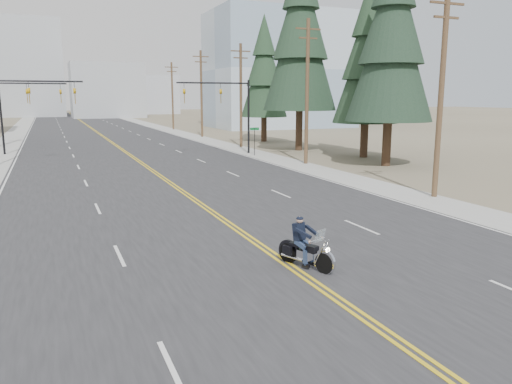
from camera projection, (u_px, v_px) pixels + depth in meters
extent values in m
plane|color=#776D56|center=(300.00, 274.00, 15.63)|extent=(400.00, 400.00, 0.00)
cube|color=#303033|center=(96.00, 131.00, 79.12)|extent=(20.00, 200.00, 0.01)
cube|color=#A5A5A0|center=(16.00, 133.00, 74.79)|extent=(3.00, 200.00, 0.01)
cube|color=#A5A5A0|center=(168.00, 130.00, 83.45)|extent=(3.00, 200.00, 0.01)
cylinder|color=black|center=(38.00, 81.00, 40.57)|extent=(7.00, 0.14, 0.14)
imported|color=#BF8C0C|center=(29.00, 89.00, 40.43)|extent=(0.21, 0.26, 1.30)
imported|color=#BF8C0C|center=(74.00, 89.00, 41.74)|extent=(0.21, 0.26, 1.30)
cylinder|color=black|center=(249.00, 117.00, 48.13)|extent=(0.20, 0.20, 7.00)
cylinder|color=black|center=(213.00, 83.00, 46.21)|extent=(7.00, 0.14, 0.14)
imported|color=#BF8C0C|center=(221.00, 90.00, 46.60)|extent=(0.21, 0.26, 1.30)
imported|color=#BF8C0C|center=(184.00, 90.00, 45.28)|extent=(0.21, 0.26, 1.30)
cylinder|color=black|center=(1.00, 118.00, 47.11)|extent=(0.20, 0.20, 7.00)
cylinder|color=black|center=(33.00, 83.00, 47.64)|extent=(6.00, 0.14, 0.14)
imported|color=#BF8C0C|center=(27.00, 90.00, 47.53)|extent=(0.21, 0.26, 1.30)
imported|color=#BF8C0C|center=(60.00, 90.00, 48.66)|extent=(0.21, 0.26, 1.30)
cylinder|color=black|center=(255.00, 142.00, 46.66)|extent=(0.06, 0.06, 2.60)
cube|color=#0C5926|center=(255.00, 129.00, 46.43)|extent=(0.90, 0.03, 0.25)
cylinder|color=brown|center=(441.00, 96.00, 26.55)|extent=(0.30, 0.30, 11.00)
cube|color=brown|center=(447.00, 3.00, 25.67)|extent=(2.20, 0.12, 0.12)
cube|color=brown|center=(446.00, 17.00, 25.80)|extent=(1.60, 0.12, 0.12)
cylinder|color=brown|center=(307.00, 93.00, 40.11)|extent=(0.30, 0.30, 11.50)
cube|color=brown|center=(308.00, 29.00, 39.18)|extent=(2.20, 0.12, 0.12)
cube|color=brown|center=(308.00, 38.00, 39.31)|extent=(1.60, 0.12, 0.12)
cylinder|color=brown|center=(241.00, 96.00, 53.76)|extent=(0.30, 0.30, 11.00)
cube|color=brown|center=(241.00, 51.00, 52.88)|extent=(2.20, 0.12, 0.12)
cube|color=brown|center=(241.00, 58.00, 53.01)|extent=(1.60, 0.12, 0.12)
cylinder|color=brown|center=(201.00, 94.00, 67.32)|extent=(0.30, 0.30, 11.50)
cube|color=brown|center=(201.00, 56.00, 66.39)|extent=(2.20, 0.12, 0.12)
cube|color=brown|center=(201.00, 62.00, 66.52)|extent=(1.60, 0.12, 0.12)
cylinder|color=brown|center=(172.00, 96.00, 82.79)|extent=(0.30, 0.30, 11.00)
cube|color=brown|center=(172.00, 67.00, 81.90)|extent=(2.20, 0.12, 0.12)
cube|color=brown|center=(172.00, 72.00, 82.03)|extent=(1.60, 0.12, 0.12)
cube|color=#9EB5CC|center=(279.00, 71.00, 89.28)|extent=(24.00, 16.00, 20.00)
cube|color=#ADB2B7|center=(107.00, 90.00, 130.70)|extent=(18.00, 14.00, 14.00)
cube|color=#B7BCC6|center=(241.00, 83.00, 128.76)|extent=(16.00, 12.00, 18.00)
cube|color=#ADB2B7|center=(24.00, 68.00, 135.65)|extent=(20.00, 15.00, 26.00)
cube|color=#B7BCC6|center=(153.00, 95.00, 159.96)|extent=(14.00, 14.00, 12.00)
cylinder|color=#382619|center=(387.00, 144.00, 39.74)|extent=(0.69, 0.69, 3.56)
cone|color=black|center=(391.00, 51.00, 38.40)|extent=(6.72, 6.72, 10.67)
cone|color=black|center=(393.00, 10.00, 37.83)|extent=(5.04, 5.04, 8.00)
cylinder|color=#382619|center=(364.00, 140.00, 45.42)|extent=(0.68, 0.68, 3.13)
cone|color=black|center=(367.00, 70.00, 44.24)|extent=(5.86, 5.86, 9.38)
cone|color=black|center=(368.00, 38.00, 43.74)|extent=(4.40, 4.40, 7.04)
cone|color=black|center=(370.00, 7.00, 43.24)|extent=(2.93, 2.93, 5.00)
cylinder|color=#382619|center=(299.00, 130.00, 51.21)|extent=(0.72, 0.72, 4.10)
cone|color=black|center=(300.00, 48.00, 49.67)|extent=(7.38, 7.38, 12.30)
cone|color=black|center=(301.00, 11.00, 49.01)|extent=(5.53, 5.53, 9.22)
cylinder|color=#382619|center=(264.00, 129.00, 61.40)|extent=(0.71, 0.71, 3.03)
cone|color=#1A341D|center=(264.00, 79.00, 60.26)|extent=(5.65, 5.65, 9.09)
cone|color=#1A341D|center=(264.00, 57.00, 59.77)|extent=(4.24, 4.24, 6.81)
cone|color=#1A341D|center=(264.00, 34.00, 59.29)|extent=(2.83, 2.83, 4.85)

